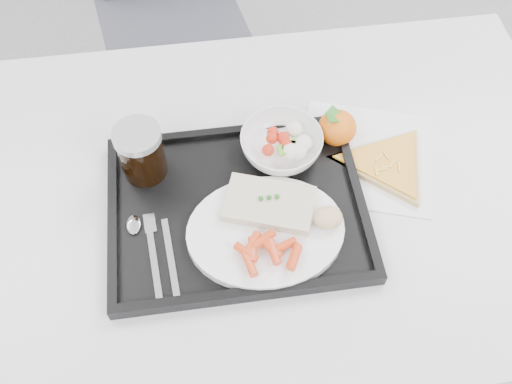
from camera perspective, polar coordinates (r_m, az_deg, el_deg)
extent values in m
cube|color=#A8A8AA|center=(1.06, 0.82, 0.12)|extent=(1.20, 0.80, 0.03)
cylinder|color=#47474C|center=(1.62, -20.44, 0.62)|extent=(0.04, 0.04, 0.72)
cylinder|color=#47474C|center=(1.68, 17.46, 4.82)|extent=(0.04, 0.04, 0.72)
cube|color=#393941|center=(1.80, -8.14, 15.64)|extent=(0.48, 0.48, 0.04)
cylinder|color=#47474C|center=(1.86, -12.49, 5.79)|extent=(0.03, 0.03, 0.43)
cylinder|color=#47474C|center=(1.85, -1.34, 7.11)|extent=(0.03, 0.03, 0.43)
cylinder|color=#47474C|center=(2.10, -12.66, 13.35)|extent=(0.03, 0.03, 0.43)
cylinder|color=#47474C|center=(2.09, -2.60, 14.58)|extent=(0.03, 0.03, 0.43)
cube|color=black|center=(1.02, -1.91, -1.70)|extent=(0.45, 0.35, 0.01)
cube|color=black|center=(1.10, -2.97, 6.04)|extent=(0.45, 0.02, 0.01)
cube|color=black|center=(0.93, -0.69, -10.03)|extent=(0.45, 0.02, 0.01)
cube|color=black|center=(1.04, 10.08, 0.12)|extent=(0.02, 0.32, 0.01)
cube|color=black|center=(1.02, -14.15, -2.68)|extent=(0.02, 0.32, 0.01)
cylinder|color=white|center=(0.97, 0.96, -3.99)|extent=(0.27, 0.27, 0.02)
cube|color=beige|center=(0.98, 1.33, -1.20)|extent=(0.17, 0.14, 0.02)
sphere|color=#236B1C|center=(0.97, 0.49, -0.64)|extent=(0.01, 0.01, 0.01)
sphere|color=#236B1C|center=(0.97, 1.31, -0.55)|extent=(0.01, 0.01, 0.01)
sphere|color=#236B1C|center=(0.97, 2.12, -0.45)|extent=(0.01, 0.01, 0.01)
ellipsoid|color=#D8C077|center=(0.97, 7.22, -2.56)|extent=(0.05, 0.04, 0.03)
imported|color=white|center=(1.06, 2.55, 4.77)|extent=(0.15, 0.15, 0.05)
cylinder|color=black|center=(1.03, -11.36, 3.75)|extent=(0.08, 0.08, 0.10)
cylinder|color=#A5A8AD|center=(0.99, -11.86, 5.55)|extent=(0.08, 0.08, 0.01)
cube|color=silver|center=(0.97, -10.19, -6.65)|extent=(0.02, 0.15, 0.00)
ellipsoid|color=silver|center=(1.01, -12.16, -3.20)|extent=(0.03, 0.04, 0.01)
cube|color=silver|center=(0.97, -8.54, -6.47)|extent=(0.02, 0.15, 0.00)
cube|color=silver|center=(1.01, -10.57, -3.09)|extent=(0.02, 0.04, 0.00)
cube|color=white|center=(1.11, 10.97, 3.53)|extent=(0.31, 0.31, 0.00)
ellipsoid|color=orange|center=(1.10, 8.12, 6.37)|extent=(0.09, 0.09, 0.07)
cube|color=#236B1C|center=(1.08, 8.31, 7.38)|extent=(0.05, 0.05, 0.02)
cube|color=#236B1C|center=(1.08, 8.31, 7.38)|extent=(0.05, 0.03, 0.02)
cylinder|color=tan|center=(1.09, 12.91, 2.70)|extent=(0.28, 0.28, 0.01)
cylinder|color=#BF4B07|center=(1.09, 12.99, 2.95)|extent=(0.25, 0.25, 0.00)
cube|color=#EABC47|center=(1.07, 11.93, 2.05)|extent=(0.01, 0.02, 0.00)
cube|color=#EABC47|center=(1.09, 12.88, 3.61)|extent=(0.01, 0.02, 0.00)
cube|color=#EABC47|center=(1.08, 12.94, 2.45)|extent=(0.02, 0.00, 0.00)
cube|color=#EABC47|center=(1.08, 13.45, 2.80)|extent=(0.02, 0.01, 0.00)
cube|color=#EABC47|center=(1.07, 12.51, 2.20)|extent=(0.02, 0.00, 0.00)
cube|color=#EABC47|center=(1.08, 14.14, 2.44)|extent=(0.01, 0.02, 0.00)
cube|color=#EABC47|center=(1.09, 12.18, 3.35)|extent=(0.02, 0.01, 0.00)
cylinder|color=red|center=(0.93, -0.35, -5.77)|extent=(0.02, 0.04, 0.01)
cylinder|color=red|center=(0.94, 0.72, -4.77)|extent=(0.04, 0.03, 0.01)
cylinder|color=red|center=(0.93, -0.39, -5.20)|extent=(0.04, 0.04, 0.01)
cylinder|color=red|center=(0.93, 1.78, -6.02)|extent=(0.02, 0.04, 0.01)
cylinder|color=red|center=(0.93, -1.01, -6.07)|extent=(0.04, 0.04, 0.01)
cylinder|color=red|center=(0.93, 3.82, -6.42)|extent=(0.03, 0.05, 0.01)
cylinder|color=red|center=(0.93, 1.49, -5.66)|extent=(0.04, 0.04, 0.01)
cylinder|color=red|center=(0.94, 2.79, -5.41)|extent=(0.05, 0.03, 0.01)
cylinder|color=red|center=(0.92, -0.64, -7.22)|extent=(0.02, 0.05, 0.01)
cylinder|color=red|center=(0.92, 3.89, -6.56)|extent=(0.03, 0.05, 0.01)
sphere|color=red|center=(1.06, 1.69, 5.97)|extent=(0.02, 0.02, 0.02)
sphere|color=red|center=(1.05, 2.79, 5.28)|extent=(0.02, 0.02, 0.02)
sphere|color=red|center=(1.05, 2.74, 5.45)|extent=(0.02, 0.02, 0.02)
sphere|color=red|center=(1.05, 1.60, 5.39)|extent=(0.02, 0.02, 0.02)
sphere|color=red|center=(1.04, 3.04, 4.76)|extent=(0.02, 0.02, 0.02)
sphere|color=red|center=(1.03, 1.21, 4.21)|extent=(0.02, 0.02, 0.02)
ellipsoid|color=silver|center=(1.07, 3.82, 6.29)|extent=(0.03, 0.03, 0.03)
ellipsoid|color=silver|center=(1.04, 3.44, 4.09)|extent=(0.03, 0.03, 0.03)
ellipsoid|color=silver|center=(1.05, 4.79, 4.92)|extent=(0.03, 0.03, 0.03)
ellipsoid|color=silver|center=(1.05, 4.70, 4.84)|extent=(0.03, 0.03, 0.03)
ellipsoid|color=silver|center=(1.04, 4.20, 4.09)|extent=(0.03, 0.03, 0.03)
cube|color=#5F942A|center=(1.04, 3.32, 4.67)|extent=(0.03, 0.03, 0.00)
cube|color=#5F942A|center=(1.04, 3.98, 4.79)|extent=(0.03, 0.03, 0.00)
cube|color=#5F942A|center=(1.03, 2.85, 4.25)|extent=(0.03, 0.03, 0.00)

